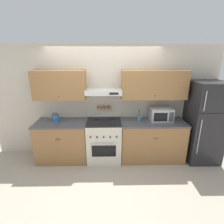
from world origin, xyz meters
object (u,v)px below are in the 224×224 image
object	(u,v)px
stove_range	(104,140)
tea_kettle	(56,118)
utensil_crock	(139,118)
refrigerator	(204,122)
microwave	(161,114)

from	to	relation	value
stove_range	tea_kettle	world-z (taller)	tea_kettle
utensil_crock	refrigerator	bearing A→B (deg)	-4.38
stove_range	microwave	xyz separation A→B (m)	(1.28, 0.11, 0.59)
tea_kettle	microwave	distance (m)	2.36
stove_range	microwave	bearing A→B (deg)	4.75
stove_range	utensil_crock	xyz separation A→B (m)	(0.79, 0.09, 0.51)
refrigerator	tea_kettle	size ratio (longest dim) A/B	8.98
stove_range	refrigerator	size ratio (longest dim) A/B	0.55
stove_range	tea_kettle	distance (m)	1.20
microwave	utensil_crock	distance (m)	0.49
stove_range	refrigerator	bearing A→B (deg)	-0.54
refrigerator	tea_kettle	world-z (taller)	refrigerator
refrigerator	microwave	size ratio (longest dim) A/B	3.73
tea_kettle	utensil_crock	distance (m)	1.87
stove_range	refrigerator	distance (m)	2.27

